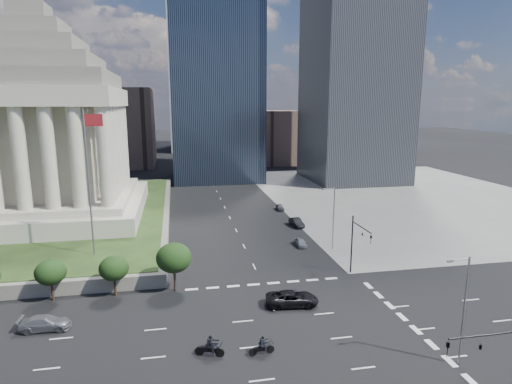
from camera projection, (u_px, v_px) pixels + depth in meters
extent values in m
plane|color=black|center=(209.00, 175.00, 137.21)|extent=(500.00, 500.00, 0.00)
cube|color=slate|center=(405.00, 195.00, 107.12)|extent=(68.00, 90.00, 0.03)
cylinder|color=slate|center=(89.00, 184.00, 57.66)|extent=(0.24, 0.24, 20.00)
cube|color=maroon|center=(93.00, 120.00, 56.16)|extent=(2.40, 0.05, 1.60)
cube|color=black|center=(215.00, 78.00, 126.71)|extent=(26.00, 26.00, 60.00)
cube|color=black|center=(358.00, 4.00, 120.36)|extent=(26.00, 28.00, 100.00)
cube|color=brown|center=(283.00, 136.00, 169.90)|extent=(20.00, 30.00, 20.00)
cube|color=brown|center=(120.00, 128.00, 157.78)|extent=(24.00, 30.00, 28.00)
cylinder|color=black|center=(485.00, 335.00, 28.80)|extent=(5.50, 0.14, 0.14)
cube|color=black|center=(448.00, 350.00, 28.46)|extent=(0.30, 0.30, 1.10)
cylinder|color=black|center=(352.00, 244.00, 57.38)|extent=(0.18, 0.18, 8.00)
cylinder|color=black|center=(362.00, 227.00, 54.08)|extent=(0.14, 5.50, 0.14)
cube|color=black|center=(371.00, 240.00, 51.60)|extent=(0.30, 0.30, 1.10)
cylinder|color=slate|center=(464.00, 312.00, 36.67)|extent=(0.16, 0.16, 10.00)
cylinder|color=slate|center=(460.00, 259.00, 35.53)|extent=(1.80, 0.12, 0.12)
cube|color=slate|center=(450.00, 261.00, 35.39)|extent=(0.50, 0.22, 0.14)
cylinder|color=slate|center=(334.00, 219.00, 66.50)|extent=(0.16, 0.16, 10.00)
cylinder|color=slate|center=(329.00, 189.00, 65.36)|extent=(1.80, 0.12, 0.12)
cube|color=slate|center=(323.00, 189.00, 65.22)|extent=(0.50, 0.22, 0.14)
imported|color=black|center=(292.00, 299.00, 48.50)|extent=(3.34, 6.22, 1.66)
imported|color=#5C5D64|center=(45.00, 323.00, 43.27)|extent=(2.23, 5.10, 1.46)
imported|color=gray|center=(301.00, 242.00, 68.83)|extent=(1.57, 3.66, 1.23)
imported|color=black|center=(297.00, 222.00, 79.97)|extent=(4.70, 2.04, 1.51)
imported|color=#525459|center=(280.00, 207.00, 92.42)|extent=(1.60, 3.64, 1.22)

